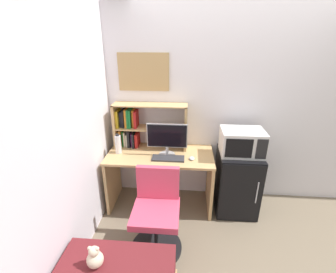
{
  "coord_description": "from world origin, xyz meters",
  "views": [
    {
      "loc": [
        -0.58,
        -2.93,
        2.08
      ],
      "look_at": [
        -0.79,
        -0.35,
        1.0
      ],
      "focal_mm": 25.15,
      "sensor_mm": 36.0,
      "label": 1
    }
  ],
  "objects_px": {
    "hutch_bookshelf": "(139,125)",
    "keyboard": "(168,158)",
    "wall_corkboard": "(143,72)",
    "teddy_bear": "(95,258)",
    "computer_mouse": "(192,158)",
    "water_bottle": "(118,144)",
    "desk_chair": "(157,216)",
    "monitor": "(167,138)",
    "mini_fridge": "(237,182)",
    "microwave": "(242,142)"
  },
  "relations": [
    {
      "from": "computer_mouse",
      "to": "wall_corkboard",
      "type": "relative_size",
      "value": 0.13
    },
    {
      "from": "mini_fridge",
      "to": "teddy_bear",
      "type": "xyz_separation_m",
      "value": [
        -1.33,
        -1.34,
        0.11
      ]
    },
    {
      "from": "computer_mouse",
      "to": "mini_fridge",
      "type": "relative_size",
      "value": 0.1
    },
    {
      "from": "mini_fridge",
      "to": "desk_chair",
      "type": "xyz_separation_m",
      "value": [
        -0.94,
        -0.69,
        -0.02
      ]
    },
    {
      "from": "microwave",
      "to": "desk_chair",
      "type": "relative_size",
      "value": 0.56
    },
    {
      "from": "keyboard",
      "to": "wall_corkboard",
      "type": "xyz_separation_m",
      "value": [
        -0.34,
        0.44,
        0.94
      ]
    },
    {
      "from": "hutch_bookshelf",
      "to": "mini_fridge",
      "type": "relative_size",
      "value": 1.16
    },
    {
      "from": "teddy_bear",
      "to": "wall_corkboard",
      "type": "distance_m",
      "value": 2.04
    },
    {
      "from": "mini_fridge",
      "to": "microwave",
      "type": "bearing_deg",
      "value": 89.78
    },
    {
      "from": "mini_fridge",
      "to": "wall_corkboard",
      "type": "xyz_separation_m",
      "value": [
        -1.2,
        0.32,
        1.3
      ]
    },
    {
      "from": "mini_fridge",
      "to": "microwave",
      "type": "height_order",
      "value": "microwave"
    },
    {
      "from": "monitor",
      "to": "keyboard",
      "type": "relative_size",
      "value": 1.27
    },
    {
      "from": "keyboard",
      "to": "teddy_bear",
      "type": "distance_m",
      "value": 1.32
    },
    {
      "from": "desk_chair",
      "to": "monitor",
      "type": "bearing_deg",
      "value": 85.66
    },
    {
      "from": "desk_chair",
      "to": "wall_corkboard",
      "type": "relative_size",
      "value": 1.4
    },
    {
      "from": "hutch_bookshelf",
      "to": "wall_corkboard",
      "type": "relative_size",
      "value": 1.49
    },
    {
      "from": "desk_chair",
      "to": "teddy_bear",
      "type": "xyz_separation_m",
      "value": [
        -0.4,
        -0.64,
        0.13
      ]
    },
    {
      "from": "monitor",
      "to": "mini_fridge",
      "type": "xyz_separation_m",
      "value": [
        0.89,
        0.03,
        -0.58
      ]
    },
    {
      "from": "water_bottle",
      "to": "desk_chair",
      "type": "xyz_separation_m",
      "value": [
        0.56,
        -0.69,
        -0.49
      ]
    },
    {
      "from": "hutch_bookshelf",
      "to": "keyboard",
      "type": "distance_m",
      "value": 0.61
    },
    {
      "from": "hutch_bookshelf",
      "to": "water_bottle",
      "type": "distance_m",
      "value": 0.36
    },
    {
      "from": "water_bottle",
      "to": "teddy_bear",
      "type": "distance_m",
      "value": 1.39
    },
    {
      "from": "keyboard",
      "to": "wall_corkboard",
      "type": "distance_m",
      "value": 1.09
    },
    {
      "from": "computer_mouse",
      "to": "desk_chair",
      "type": "xyz_separation_m",
      "value": [
        -0.35,
        -0.58,
        -0.38
      ]
    },
    {
      "from": "monitor",
      "to": "desk_chair",
      "type": "bearing_deg",
      "value": -94.34
    },
    {
      "from": "computer_mouse",
      "to": "mini_fridge",
      "type": "bearing_deg",
      "value": 10.84
    },
    {
      "from": "wall_corkboard",
      "to": "teddy_bear",
      "type": "bearing_deg",
      "value": -94.42
    },
    {
      "from": "hutch_bookshelf",
      "to": "mini_fridge",
      "type": "height_order",
      "value": "hutch_bookshelf"
    },
    {
      "from": "mini_fridge",
      "to": "desk_chair",
      "type": "relative_size",
      "value": 0.92
    },
    {
      "from": "microwave",
      "to": "keyboard",
      "type": "bearing_deg",
      "value": -171.55
    },
    {
      "from": "water_bottle",
      "to": "mini_fridge",
      "type": "bearing_deg",
      "value": 0.25
    },
    {
      "from": "computer_mouse",
      "to": "microwave",
      "type": "distance_m",
      "value": 0.62
    },
    {
      "from": "mini_fridge",
      "to": "monitor",
      "type": "bearing_deg",
      "value": -178.38
    },
    {
      "from": "desk_chair",
      "to": "wall_corkboard",
      "type": "height_order",
      "value": "wall_corkboard"
    },
    {
      "from": "monitor",
      "to": "microwave",
      "type": "distance_m",
      "value": 0.89
    },
    {
      "from": "keyboard",
      "to": "water_bottle",
      "type": "distance_m",
      "value": 0.65
    },
    {
      "from": "computer_mouse",
      "to": "wall_corkboard",
      "type": "distance_m",
      "value": 1.2
    },
    {
      "from": "hutch_bookshelf",
      "to": "mini_fridge",
      "type": "distance_m",
      "value": 1.45
    },
    {
      "from": "desk_chair",
      "to": "teddy_bear",
      "type": "relative_size",
      "value": 4.44
    },
    {
      "from": "keyboard",
      "to": "teddy_bear",
      "type": "relative_size",
      "value": 1.94
    },
    {
      "from": "teddy_bear",
      "to": "computer_mouse",
      "type": "bearing_deg",
      "value": 58.59
    },
    {
      "from": "hutch_bookshelf",
      "to": "mini_fridge",
      "type": "xyz_separation_m",
      "value": [
        1.28,
        -0.22,
        -0.65
      ]
    },
    {
      "from": "water_bottle",
      "to": "mini_fridge",
      "type": "distance_m",
      "value": 1.57
    },
    {
      "from": "computer_mouse",
      "to": "keyboard",
      "type": "bearing_deg",
      "value": -177.2
    },
    {
      "from": "hutch_bookshelf",
      "to": "microwave",
      "type": "xyz_separation_m",
      "value": [
        1.28,
        -0.21,
        -0.1
      ]
    },
    {
      "from": "monitor",
      "to": "mini_fridge",
      "type": "relative_size",
      "value": 0.61
    },
    {
      "from": "keyboard",
      "to": "desk_chair",
      "type": "xyz_separation_m",
      "value": [
        -0.07,
        -0.57,
        -0.38
      ]
    },
    {
      "from": "microwave",
      "to": "teddy_bear",
      "type": "distance_m",
      "value": 1.94
    },
    {
      "from": "mini_fridge",
      "to": "teddy_bear",
      "type": "distance_m",
      "value": 1.89
    },
    {
      "from": "monitor",
      "to": "keyboard",
      "type": "xyz_separation_m",
      "value": [
        0.02,
        -0.1,
        -0.22
      ]
    }
  ]
}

